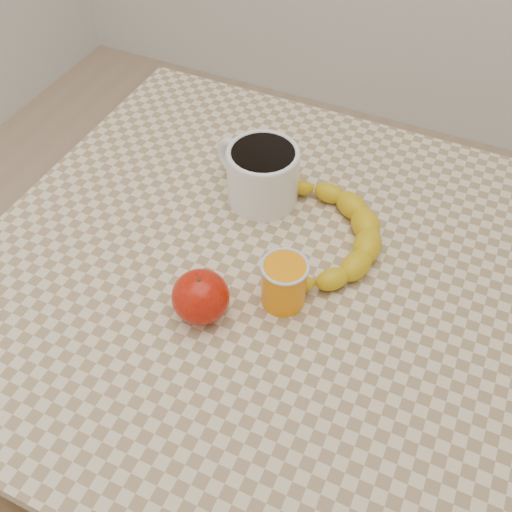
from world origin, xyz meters
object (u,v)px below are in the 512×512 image
at_px(orange_juice_glass, 284,283).
at_px(apple, 201,297).
at_px(table, 256,301).
at_px(coffee_mug, 261,172).
at_px(banana, 329,234).

relative_size(orange_juice_glass, apple, 0.85).
relative_size(table, coffee_mug, 4.83).
bearing_deg(table, apple, -106.29).
relative_size(coffee_mug, apple, 1.91).
bearing_deg(table, banana, 45.93).
bearing_deg(apple, coffee_mug, 95.20).
height_order(coffee_mug, banana, coffee_mug).
distance_m(orange_juice_glass, apple, 0.11).
bearing_deg(apple, banana, 59.48).
relative_size(coffee_mug, banana, 0.58).
bearing_deg(coffee_mug, table, -68.56).
height_order(apple, banana, apple).
bearing_deg(banana, orange_juice_glass, -110.58).
bearing_deg(banana, coffee_mug, 147.67).
distance_m(table, apple, 0.16).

